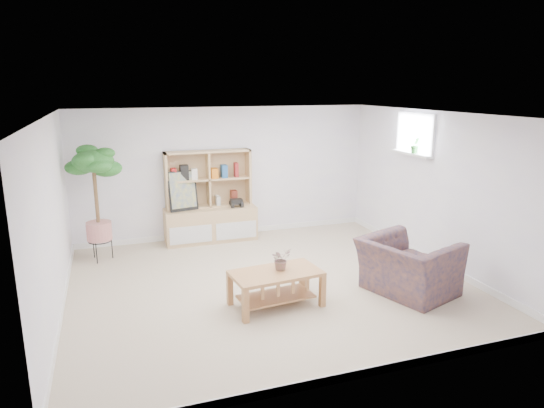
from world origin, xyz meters
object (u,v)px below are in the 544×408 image
object	(u,v)px
storage_unit	(210,197)
coffee_table	(276,289)
floor_tree	(97,204)
armchair	(408,263)

from	to	relation	value
storage_unit	coffee_table	xyz separation A→B (m)	(0.23, -2.94, -0.59)
floor_tree	armchair	distance (m)	4.84
storage_unit	coffee_table	world-z (taller)	storage_unit
storage_unit	floor_tree	world-z (taller)	floor_tree
coffee_table	armchair	xyz separation A→B (m)	(1.83, -0.21, 0.20)
coffee_table	floor_tree	size ratio (longest dim) A/B	0.61
floor_tree	coffee_table	bearing A→B (deg)	-49.56
storage_unit	armchair	world-z (taller)	storage_unit
floor_tree	armchair	world-z (taller)	floor_tree
storage_unit	coffee_table	bearing A→B (deg)	-85.52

